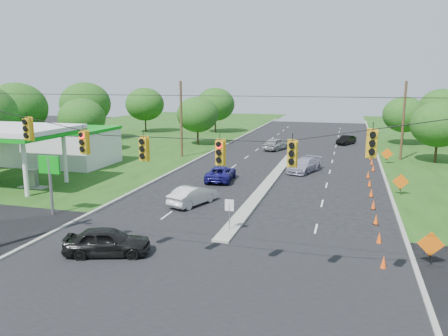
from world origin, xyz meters
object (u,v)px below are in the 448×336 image
(white_sedan, at_px, (193,195))
(blue_pickup, at_px, (221,173))
(black_sedan, at_px, (107,242))
(gas_station, at_px, (48,143))

(white_sedan, distance_m, blue_pickup, 8.18)
(black_sedan, bearing_deg, blue_pickup, -20.09)
(black_sedan, xyz_separation_m, blue_pickup, (0.75, 18.42, -0.08))
(gas_station, distance_m, white_sedan, 21.59)
(gas_station, height_order, blue_pickup, gas_station)
(white_sedan, bearing_deg, black_sedan, 103.40)
(gas_station, xyz_separation_m, black_sedan, (18.44, -19.42, -1.82))
(white_sedan, bearing_deg, blue_pickup, -69.07)
(gas_station, xyz_separation_m, white_sedan, (19.46, -9.18, -1.87))
(gas_station, bearing_deg, black_sedan, -46.48)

